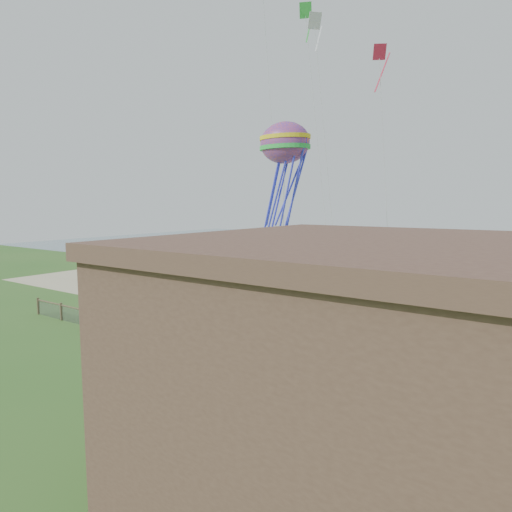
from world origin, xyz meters
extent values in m
plane|color=#316221|center=(0.00, 0.00, 0.00)|extent=(160.00, 160.00, 0.00)
cube|color=tan|center=(0.00, 22.00, 0.00)|extent=(72.00, 20.00, 0.02)
cube|color=slate|center=(0.00, 66.00, 0.00)|extent=(160.00, 68.00, 0.02)
cube|color=brown|center=(13.00, -1.00, 3.50)|extent=(15.00, 10.00, 7.00)
cube|color=brown|center=(13.00, 5.00, 0.25)|extent=(15.00, 2.00, 0.50)
camera|label=1|loc=(14.33, -11.76, 8.26)|focal=32.00mm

